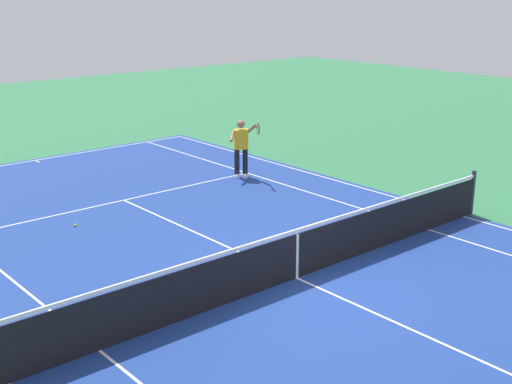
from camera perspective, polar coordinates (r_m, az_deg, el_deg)
ground_plane at (r=12.96m, az=3.39°, el=-7.17°), size 60.00×60.00×0.00m
court_slab at (r=12.96m, az=3.39°, el=-7.17°), size 24.20×11.40×0.00m
court_line_markings at (r=12.96m, az=3.39°, el=-7.16°), size 23.85×11.05×0.01m
tennis_net at (r=12.77m, az=3.42°, el=-5.16°), size 0.10×11.70×1.08m
tennis_player_near at (r=19.44m, az=-1.22°, el=3.92°), size 1.19×0.75×1.70m
tennis_ball at (r=16.13m, az=-14.85°, el=-2.70°), size 0.07×0.07×0.07m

